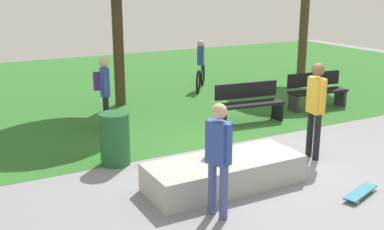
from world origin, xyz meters
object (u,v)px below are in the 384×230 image
Objects in this scene: skater_performing_trick at (218,153)px; park_bench_center_lawn at (249,102)px; skateboard_by_ledge at (361,192)px; backpack_on_ledge at (216,148)px; cyclist_on_bicycle at (201,69)px; skater_watching at (316,103)px; trash_bin at (115,139)px; park_bench_near_lamppost at (317,90)px; pedestrian_with_backpack at (104,87)px; concrete_ledge at (224,173)px.

skater_performing_trick reaches higher than park_bench_center_lawn.
backpack_on_ledge is at bearing 139.57° from skateboard_by_ledge.
cyclist_on_bicycle reaches higher than skateboard_by_ledge.
skater_watching is 2.18× the size of skateboard_by_ledge.
trash_bin is at bearing 102.68° from skater_performing_trick.
park_bench_near_lamppost is 1.01× the size of pedestrian_with_backpack.
cyclist_on_bicycle is (3.81, 7.26, -0.32)m from skater_performing_trick.
trash_bin is 6.42m from cyclist_on_bicycle.
park_bench_center_lawn is at bearing -174.19° from park_bench_near_lamppost.
cyclist_on_bicycle is at bearing 46.78° from trash_bin.
skater_watching is 3.82m from park_bench_near_lamppost.
park_bench_center_lawn reaches higher than skateboard_by_ledge.
skater_watching is (2.21, 0.15, 0.44)m from backpack_on_ledge.
park_bench_near_lamppost is at bearing 32.81° from concrete_ledge.
park_bench_near_lamppost is at bearing 54.79° from skateboard_by_ledge.
skater_performing_trick is 8.20m from cyclist_on_bicycle.
concrete_ledge is 5.63m from park_bench_near_lamppost.
cyclist_on_bicycle reaches higher than backpack_on_ledge.
skater_performing_trick is (-0.62, -0.82, 0.72)m from concrete_ledge.
trash_bin reaches higher than skateboard_by_ledge.
backpack_on_ledge is 5.60m from park_bench_near_lamppost.
trash_bin is (-1.13, 1.61, -0.14)m from backpack_on_ledge.
skateboard_by_ledge is 0.87× the size of trash_bin.
pedestrian_with_backpack is at bearing -145.82° from cyclist_on_bicycle.
skater_performing_trick is at bearing -157.76° from skater_watching.
concrete_ledge is 2.11m from skateboard_by_ledge.
trash_bin is at bearing 156.45° from skater_watching.
park_bench_near_lamppost is (4.80, 2.89, -0.14)m from backpack_on_ledge.
skateboard_by_ledge is at bearing -12.21° from skater_performing_trick.
backpack_on_ledge is 0.39× the size of skateboard_by_ledge.
skater_performing_trick is at bearing -117.72° from cyclist_on_bicycle.
skater_performing_trick is 0.92× the size of skater_watching.
trash_bin is at bearing -163.86° from park_bench_center_lawn.
skateboard_by_ledge is at bearing -65.12° from pedestrian_with_backpack.
concrete_ledge is 1.67× the size of cyclist_on_bicycle.
backpack_on_ledge is at bearing -54.87° from trash_bin.
skater_performing_trick is (-0.55, -0.98, 0.33)m from backpack_on_ledge.
park_bench_near_lamppost and park_bench_center_lawn have the same top height.
skater_watching is 1.09× the size of park_bench_center_lawn.
skater_watching is at bearing 73.31° from skateboard_by_ledge.
park_bench_near_lamppost is (5.35, 3.87, -0.47)m from skater_performing_trick.
trash_bin is 2.14m from pedestrian_with_backpack.
concrete_ledge is at bearing -116.38° from cyclist_on_bicycle.
cyclist_on_bicycle is (3.91, 2.65, -0.34)m from pedestrian_with_backpack.
backpack_on_ledge is 0.20× the size of park_bench_near_lamppost.
skater_performing_trick reaches higher than pedestrian_with_backpack.
backpack_on_ledge reaches higher than concrete_ledge.
park_bench_near_lamppost is at bearing 46.61° from skater_watching.
pedestrian_with_backpack is at bearing 76.44° from trash_bin.
skater_performing_trick is 2.49m from skateboard_by_ledge.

